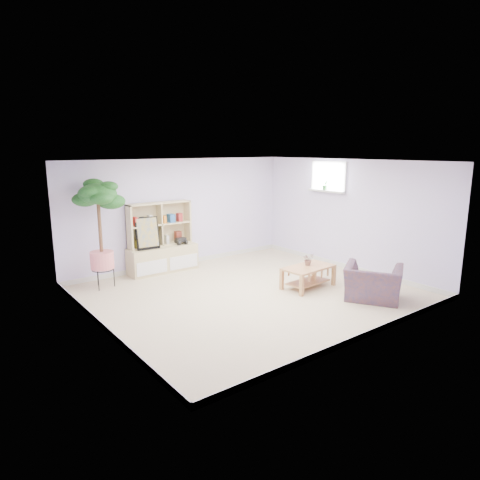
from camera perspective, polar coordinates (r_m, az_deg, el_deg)
floor at (r=7.97m, az=1.31°, el=-7.07°), size 5.50×5.00×0.01m
ceiling at (r=7.53m, az=1.40°, el=10.44°), size 5.50×5.00×0.01m
walls at (r=7.66m, az=1.35°, el=1.44°), size 5.51×5.01×2.40m
baseboard at (r=7.96m, az=1.31°, el=-6.73°), size 5.50×5.00×0.10m
window at (r=9.88m, az=11.75°, el=8.28°), size 0.10×0.98×0.68m
window_sill at (r=9.86m, az=11.44°, el=6.42°), size 0.14×1.00×0.04m
storage_unit at (r=9.28m, az=-10.35°, el=0.31°), size 1.50×0.51×1.50m
poster at (r=9.04m, az=-12.25°, el=0.89°), size 0.49×0.15×0.67m
toy_truck at (r=9.43m, az=-7.88°, el=-0.08°), size 0.32×0.23×0.16m
coffee_table at (r=8.32m, az=9.07°, el=-4.89°), size 1.06×0.63×0.42m
table_plant at (r=8.33m, az=9.08°, el=-2.54°), size 0.24×0.21×0.24m
floor_tree at (r=8.42m, az=-18.12°, el=0.69°), size 0.95×0.95×2.08m
armchair at (r=7.88m, az=17.34°, el=-5.17°), size 1.21×1.25×0.71m
sill_plant at (r=9.88m, az=11.26°, el=7.18°), size 0.14×0.12×0.21m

